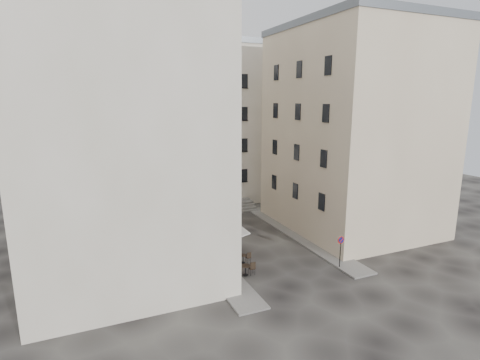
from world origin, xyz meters
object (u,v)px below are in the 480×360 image
no_parking_sign (341,246)px  bistro_table_b (243,258)px  pedestrian (233,239)px  bistro_table_a (245,269)px

no_parking_sign → bistro_table_b: bearing=151.6°
bistro_table_b → pedestrian: (0.27, 2.58, 0.53)m
bistro_table_b → pedestrian: 2.64m
bistro_table_a → pedestrian: (0.94, 4.50, 0.46)m
bistro_table_a → bistro_table_b: size_ratio=1.16×
no_parking_sign → bistro_table_a: no_parking_sign is taller
pedestrian → no_parking_sign: bearing=112.5°
pedestrian → bistro_table_a: bearing=57.3°
no_parking_sign → pedestrian: 8.51m
no_parking_sign → pedestrian: (-5.83, 6.15, -0.80)m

